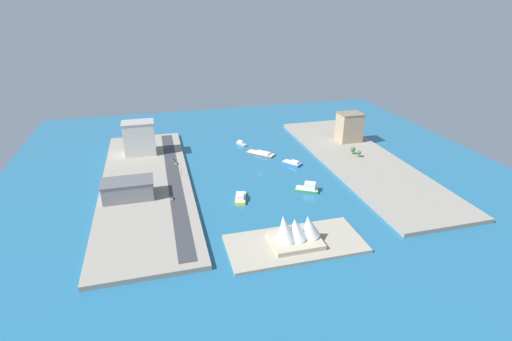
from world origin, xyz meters
TOP-DOWN VIEW (x-y plane):
  - ground_plane at (0.00, 0.00)m, footprint 440.00×440.00m
  - quay_west at (-96.78, 0.00)m, footprint 70.00×240.00m
  - quay_east at (96.78, 0.00)m, footprint 70.00×240.00m
  - peninsula_point at (7.95, 108.94)m, footprint 84.89×39.36m
  - road_strip at (74.24, 0.00)m, footprint 10.87×228.00m
  - barge_flat_brown at (-12.31, -42.35)m, footprint 27.28×26.80m
  - yacht_sleek_gray at (0.30, -73.36)m, footprint 9.43×14.52m
  - ferry_yellow_fast at (27.52, 42.76)m, footprint 12.38×20.94m
  - ferry_green_doubledeck at (-27.35, 42.40)m, footprint 20.15×16.49m
  - catamaran_blue at (-33.18, -11.02)m, footprint 17.49×18.98m
  - apartment_midrise_tan at (-108.74, -48.64)m, footprint 24.06×19.62m
  - hotel_broad_white at (100.43, -65.97)m, footprint 29.24×19.83m
  - warehouse_low_gray at (108.88, 23.99)m, footprint 37.54×20.96m
  - sedan_silver at (78.30, 35.23)m, footprint 1.96×4.96m
  - van_white at (70.22, -31.51)m, footprint 2.01×4.74m
  - taxi_yellow_cab at (72.38, -40.42)m, footprint 2.13×4.53m
  - traffic_light_waterfront at (67.43, -4.35)m, footprint 0.36×0.36m
  - opera_landmark at (8.08, 108.94)m, footprint 31.21×25.39m
  - park_tree_cluster at (-95.58, -9.59)m, footprint 6.24×12.86m

SIDE VIEW (x-z plane):
  - ground_plane at x=0.00m, z-range 0.00..0.00m
  - peninsula_point at x=7.95m, z-range 0.00..2.00m
  - barge_flat_brown at x=-12.31m, z-range -0.34..2.52m
  - catamaran_blue at x=-33.18m, z-range -0.56..3.46m
  - yacht_sleek_gray at x=0.30m, z-range -0.56..3.65m
  - quay_west at x=-96.78m, z-range 0.00..3.24m
  - quay_east at x=96.78m, z-range 0.00..3.24m
  - ferry_yellow_fast at x=27.52m, z-range -0.80..4.68m
  - ferry_green_doubledeck at x=-27.35m, z-range -1.06..6.44m
  - road_strip at x=74.24m, z-range 3.24..3.39m
  - taxi_yellow_cab at x=72.38m, z-range 3.37..4.93m
  - sedan_silver at x=78.30m, z-range 3.38..4.96m
  - van_white at x=70.22m, z-range 3.37..5.00m
  - traffic_light_waterfront at x=67.43m, z-range 4.33..10.83m
  - park_tree_cluster at x=-95.58m, z-range 4.17..11.27m
  - warehouse_low_gray at x=108.88m, z-range 3.27..17.35m
  - opera_landmark at x=8.08m, z-range -0.22..21.03m
  - apartment_midrise_tan at x=-108.74m, z-range 3.27..32.87m
  - hotel_broad_white at x=100.43m, z-range 3.27..34.98m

